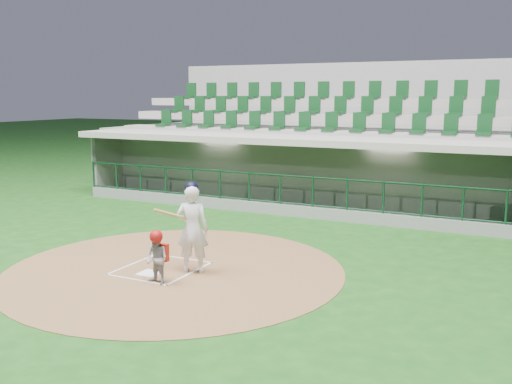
# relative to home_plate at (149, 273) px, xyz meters

# --- Properties ---
(ground) EXTENTS (120.00, 120.00, 0.00)m
(ground) POSITION_rel_home_plate_xyz_m (0.00, 0.70, -0.02)
(ground) COLOR #144212
(ground) RESTS_ON ground
(dirt_circle) EXTENTS (7.20, 7.20, 0.01)m
(dirt_circle) POSITION_rel_home_plate_xyz_m (0.30, 0.50, -0.02)
(dirt_circle) COLOR brown
(dirt_circle) RESTS_ON ground
(home_plate) EXTENTS (0.43, 0.43, 0.02)m
(home_plate) POSITION_rel_home_plate_xyz_m (0.00, 0.00, 0.00)
(home_plate) COLOR white
(home_plate) RESTS_ON dirt_circle
(batter_box_chalk) EXTENTS (1.55, 1.80, 0.01)m
(batter_box_chalk) POSITION_rel_home_plate_xyz_m (0.00, 0.40, -0.00)
(batter_box_chalk) COLOR white
(batter_box_chalk) RESTS_ON ground
(dugout_structure) EXTENTS (16.40, 3.70, 3.00)m
(dugout_structure) POSITION_rel_home_plate_xyz_m (0.06, 8.51, 0.94)
(dugout_structure) COLOR slate
(dugout_structure) RESTS_ON ground
(seating_deck) EXTENTS (17.00, 6.72, 5.15)m
(seating_deck) POSITION_rel_home_plate_xyz_m (0.00, 11.61, 1.40)
(seating_deck) COLOR gray
(seating_deck) RESTS_ON ground
(batter) EXTENTS (0.93, 0.96, 1.93)m
(batter) POSITION_rel_home_plate_xyz_m (0.75, 0.51, 0.95)
(batter) COLOR white
(batter) RESTS_ON dirt_circle
(catcher) EXTENTS (0.55, 0.46, 1.09)m
(catcher) POSITION_rel_home_plate_xyz_m (0.53, -0.44, 0.54)
(catcher) COLOR gray
(catcher) RESTS_ON dirt_circle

